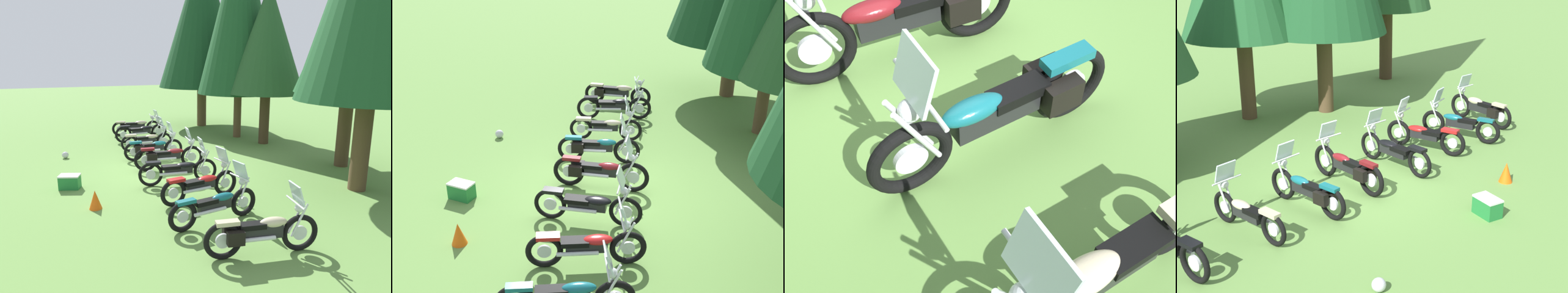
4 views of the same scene
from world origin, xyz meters
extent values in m
plane|color=#608C42|center=(0.00, 0.00, 0.00)|extent=(80.00, 80.00, 0.00)
torus|color=black|center=(-5.80, 1.04, 0.35)|extent=(0.23, 0.72, 0.71)
cylinder|color=silver|center=(-5.80, 1.04, 0.35)|extent=(0.09, 0.27, 0.27)
torus|color=black|center=(-6.06, -0.57, 0.35)|extent=(0.23, 0.72, 0.71)
cylinder|color=silver|center=(-6.06, -0.57, 0.35)|extent=(0.09, 0.27, 0.27)
cube|color=black|center=(-5.93, 0.23, 0.47)|extent=(0.33, 0.83, 0.25)
ellipsoid|color=beige|center=(-5.89, 0.45, 0.62)|extent=(0.34, 0.60, 0.20)
cube|color=black|center=(-5.96, 0.01, 0.59)|extent=(0.32, 0.57, 0.10)
cube|color=beige|center=(-6.04, -0.49, 0.68)|extent=(0.25, 0.46, 0.08)
cylinder|color=silver|center=(-5.88, 0.99, 0.65)|extent=(0.10, 0.34, 0.65)
cylinder|color=silver|center=(-5.73, 0.96, 0.65)|extent=(0.10, 0.34, 0.65)
cylinder|color=silver|center=(-5.82, 0.90, 0.99)|extent=(0.70, 0.15, 0.04)
sphere|color=silver|center=(-5.81, 0.99, 0.87)|extent=(0.19, 0.19, 0.17)
cylinder|color=silver|center=(-5.83, 0.04, 0.37)|extent=(0.21, 0.81, 0.08)
cube|color=black|center=(-6.18, -0.35, 0.45)|extent=(0.19, 0.34, 0.26)
cube|color=black|center=(-5.87, -0.40, 0.45)|extent=(0.19, 0.34, 0.26)
torus|color=black|center=(-4.62, 0.99, 0.37)|extent=(0.15, 0.75, 0.75)
cylinder|color=silver|center=(-4.62, 0.99, 0.37)|extent=(0.07, 0.29, 0.29)
torus|color=black|center=(-4.53, -0.66, 0.37)|extent=(0.15, 0.75, 0.75)
cylinder|color=silver|center=(-4.53, -0.66, 0.37)|extent=(0.07, 0.29, 0.29)
cube|color=black|center=(-4.58, 0.16, 0.47)|extent=(0.28, 0.83, 0.21)
ellipsoid|color=black|center=(-4.59, 0.39, 0.60)|extent=(0.33, 0.60, 0.17)
cube|color=black|center=(-4.56, -0.07, 0.57)|extent=(0.31, 0.56, 0.10)
cube|color=black|center=(-4.53, -0.58, 0.73)|extent=(0.24, 0.45, 0.08)
cylinder|color=silver|center=(-4.71, 0.92, 0.67)|extent=(0.06, 0.34, 0.65)
cylinder|color=silver|center=(-4.53, 0.93, 0.67)|extent=(0.06, 0.34, 0.65)
cylinder|color=silver|center=(-4.62, 0.85, 1.01)|extent=(0.76, 0.08, 0.04)
sphere|color=silver|center=(-4.62, 0.94, 0.89)|extent=(0.18, 0.18, 0.17)
cylinder|color=silver|center=(-4.42, -0.01, 0.39)|extent=(0.13, 0.82, 0.08)
cube|color=silver|center=(-4.62, 0.87, 1.19)|extent=(0.45, 0.18, 0.39)
torus|color=black|center=(-2.87, 0.71, 0.33)|extent=(0.10, 0.67, 0.67)
cylinder|color=silver|center=(-2.87, 0.71, 0.33)|extent=(0.05, 0.26, 0.26)
torus|color=black|center=(-2.88, -0.75, 0.33)|extent=(0.10, 0.67, 0.67)
cylinder|color=silver|center=(-2.88, -0.75, 0.33)|extent=(0.05, 0.26, 0.26)
cube|color=black|center=(-2.88, -0.02, 0.43)|extent=(0.19, 0.72, 0.20)
ellipsoid|color=beige|center=(-2.88, 0.18, 0.55)|extent=(0.24, 0.51, 0.16)
cube|color=black|center=(-2.88, -0.22, 0.52)|extent=(0.22, 0.48, 0.10)
cube|color=beige|center=(-2.88, -0.67, 0.65)|extent=(0.17, 0.44, 0.08)
cylinder|color=silver|center=(-2.94, 0.65, 0.63)|extent=(0.04, 0.34, 0.65)
cylinder|color=silver|center=(-2.80, 0.65, 0.63)|extent=(0.04, 0.34, 0.65)
cylinder|color=silver|center=(-2.87, 0.57, 0.97)|extent=(0.67, 0.04, 0.04)
sphere|color=silver|center=(-2.87, 0.66, 0.85)|extent=(0.17, 0.17, 0.17)
cylinder|color=silver|center=(-2.76, -0.18, 0.35)|extent=(0.08, 0.72, 0.08)
cube|color=silver|center=(-2.87, 0.59, 1.15)|extent=(0.44, 0.15, 0.39)
torus|color=black|center=(-1.39, 0.62, 0.36)|extent=(0.11, 0.71, 0.71)
cylinder|color=silver|center=(-1.39, 0.62, 0.36)|extent=(0.05, 0.27, 0.27)
torus|color=black|center=(-1.41, -0.88, 0.36)|extent=(0.11, 0.71, 0.71)
cylinder|color=silver|center=(-1.41, -0.88, 0.36)|extent=(0.05, 0.27, 0.27)
cube|color=black|center=(-1.40, -0.13, 0.45)|extent=(0.18, 0.75, 0.22)
ellipsoid|color=#14606B|center=(-1.40, 0.08, 0.59)|extent=(0.22, 0.53, 0.17)
cube|color=black|center=(-1.41, -0.34, 0.56)|extent=(0.21, 0.50, 0.10)
cube|color=#14606B|center=(-1.41, -0.80, 0.69)|extent=(0.16, 0.44, 0.08)
cylinder|color=silver|center=(-1.46, 0.56, 0.65)|extent=(0.05, 0.34, 0.65)
cylinder|color=silver|center=(-1.33, 0.56, 0.65)|extent=(0.05, 0.34, 0.65)
cylinder|color=silver|center=(-1.40, 0.48, 0.99)|extent=(0.75, 0.05, 0.04)
sphere|color=silver|center=(-1.39, 0.57, 0.87)|extent=(0.17, 0.17, 0.17)
cylinder|color=silver|center=(-1.30, -0.30, 0.38)|extent=(0.09, 0.75, 0.08)
cube|color=silver|center=(-1.40, 0.50, 1.17)|extent=(0.44, 0.16, 0.39)
cube|color=black|center=(-1.55, -0.68, 0.46)|extent=(0.14, 0.32, 0.26)
cube|color=black|center=(-1.27, -0.68, 0.46)|extent=(0.14, 0.32, 0.26)
torus|color=black|center=(0.11, 0.80, 0.38)|extent=(0.20, 0.78, 0.77)
cylinder|color=silver|center=(0.11, 0.80, 0.38)|extent=(0.08, 0.30, 0.30)
torus|color=black|center=(-0.07, -0.78, 0.38)|extent=(0.20, 0.78, 0.77)
cylinder|color=silver|center=(-0.07, -0.78, 0.38)|extent=(0.08, 0.30, 0.30)
cube|color=black|center=(0.02, 0.01, 0.48)|extent=(0.28, 0.80, 0.22)
ellipsoid|color=maroon|center=(0.05, 0.23, 0.62)|extent=(0.30, 0.58, 0.17)
cube|color=black|center=(0.00, -0.21, 0.59)|extent=(0.28, 0.54, 0.10)
cube|color=maroon|center=(-0.06, -0.70, 0.74)|extent=(0.22, 0.46, 0.08)
cylinder|color=silver|center=(0.04, 0.74, 0.68)|extent=(0.08, 0.34, 0.65)
cylinder|color=silver|center=(0.18, 0.73, 0.68)|extent=(0.08, 0.34, 0.65)
cylinder|color=silver|center=(0.10, 0.66, 1.02)|extent=(0.73, 0.12, 0.04)
sphere|color=silver|center=(0.11, 0.75, 0.90)|extent=(0.19, 0.19, 0.17)
cylinder|color=silver|center=(0.12, -0.18, 0.40)|extent=(0.17, 0.79, 0.08)
cube|color=silver|center=(0.10, 0.68, 1.20)|extent=(0.45, 0.20, 0.39)
cube|color=black|center=(-0.19, -0.56, 0.48)|extent=(0.18, 0.33, 0.26)
cube|color=black|center=(0.10, -0.59, 0.48)|extent=(0.18, 0.33, 0.26)
torus|color=black|center=(1.63, 0.64, 0.36)|extent=(0.18, 0.73, 0.72)
cylinder|color=silver|center=(1.63, 0.64, 0.36)|extent=(0.08, 0.29, 0.28)
torus|color=black|center=(1.45, -1.00, 0.36)|extent=(0.18, 0.73, 0.72)
cylinder|color=silver|center=(1.45, -1.00, 0.36)|extent=(0.08, 0.29, 0.28)
cube|color=black|center=(1.54, -0.18, 0.45)|extent=(0.33, 0.84, 0.20)
ellipsoid|color=black|center=(1.56, 0.05, 0.57)|extent=(0.36, 0.61, 0.16)
cube|color=black|center=(1.51, -0.40, 0.54)|extent=(0.34, 0.57, 0.10)
cube|color=black|center=(1.45, -0.92, 0.70)|extent=(0.27, 0.46, 0.08)
cylinder|color=silver|center=(1.54, 0.59, 0.66)|extent=(0.08, 0.34, 0.65)
cylinder|color=silver|center=(1.71, 0.57, 0.66)|extent=(0.08, 0.34, 0.65)
cylinder|color=silver|center=(1.62, 0.50, 0.99)|extent=(0.74, 0.12, 0.04)
sphere|color=silver|center=(1.63, 0.59, 0.87)|extent=(0.19, 0.19, 0.17)
cylinder|color=silver|center=(1.67, -0.38, 0.38)|extent=(0.17, 0.82, 0.08)
cube|color=silver|center=(1.62, 0.52, 1.17)|extent=(0.45, 0.20, 0.39)
torus|color=black|center=(2.87, 0.71, 0.36)|extent=(0.22, 0.72, 0.71)
cylinder|color=silver|center=(2.87, 0.71, 0.36)|extent=(0.09, 0.27, 0.27)
torus|color=black|center=(3.11, -0.85, 0.36)|extent=(0.22, 0.72, 0.71)
cylinder|color=silver|center=(3.11, -0.85, 0.36)|extent=(0.09, 0.27, 0.27)
cube|color=black|center=(2.99, -0.07, 0.45)|extent=(0.35, 0.81, 0.20)
ellipsoid|color=#B21919|center=(2.96, 0.14, 0.57)|extent=(0.37, 0.59, 0.16)
cube|color=black|center=(3.03, -0.29, 0.54)|extent=(0.35, 0.56, 0.10)
cube|color=#B21919|center=(3.10, -0.77, 0.69)|extent=(0.28, 0.47, 0.08)
cylinder|color=silver|center=(2.80, 0.64, 0.65)|extent=(0.09, 0.34, 0.65)
cylinder|color=silver|center=(2.97, 0.66, 0.65)|extent=(0.09, 0.34, 0.65)
cylinder|color=silver|center=(2.90, 0.57, 0.99)|extent=(0.70, 0.14, 0.04)
sphere|color=silver|center=(2.88, 0.66, 0.87)|extent=(0.19, 0.19, 0.17)
cylinder|color=silver|center=(3.16, -0.22, 0.38)|extent=(0.20, 0.79, 0.08)
cube|color=silver|center=(2.89, 0.59, 1.17)|extent=(0.46, 0.22, 0.39)
torus|color=black|center=(4.25, 0.51, 0.35)|extent=(0.23, 0.71, 0.70)
cylinder|color=silver|center=(4.25, 0.51, 0.35)|extent=(0.09, 0.27, 0.26)
torus|color=black|center=(4.50, -1.10, 0.35)|extent=(0.23, 0.71, 0.70)
cylinder|color=silver|center=(4.50, -1.10, 0.35)|extent=(0.09, 0.27, 0.26)
cube|color=black|center=(4.37, -0.30, 0.45)|extent=(0.30, 0.83, 0.23)
ellipsoid|color=#14606B|center=(4.34, -0.07, 0.59)|extent=(0.31, 0.60, 0.18)
cube|color=black|center=(4.41, -0.52, 0.56)|extent=(0.29, 0.56, 0.10)
cube|color=#14606B|center=(4.49, -1.02, 0.67)|extent=(0.23, 0.46, 0.08)
cylinder|color=silver|center=(4.19, 0.44, 0.65)|extent=(0.10, 0.34, 0.65)
cylinder|color=silver|center=(4.32, 0.46, 0.65)|extent=(0.10, 0.34, 0.65)
cylinder|color=silver|center=(4.27, 0.37, 0.98)|extent=(0.69, 0.15, 0.04)
sphere|color=silver|center=(4.25, 0.46, 0.86)|extent=(0.19, 0.19, 0.17)
cylinder|color=silver|center=(4.51, -0.45, 0.37)|extent=(0.21, 0.81, 0.08)
cube|color=silver|center=(4.26, 0.39, 1.16)|extent=(0.46, 0.22, 0.39)
torus|color=black|center=(6.07, 0.73, 0.37)|extent=(0.23, 0.75, 0.75)
cylinder|color=silver|center=(6.07, 0.73, 0.37)|extent=(0.10, 0.29, 0.29)
torus|color=black|center=(5.82, -0.78, 0.37)|extent=(0.23, 0.75, 0.75)
cylinder|color=silver|center=(5.82, -0.78, 0.37)|extent=(0.10, 0.29, 0.29)
cube|color=black|center=(5.94, -0.02, 0.49)|extent=(0.31, 0.78, 0.26)
ellipsoid|color=beige|center=(5.98, 0.18, 0.65)|extent=(0.31, 0.57, 0.20)
cube|color=black|center=(5.91, -0.23, 0.62)|extent=(0.29, 0.54, 0.10)
cube|color=beige|center=(5.83, -0.71, 0.72)|extent=(0.24, 0.46, 0.08)
cylinder|color=silver|center=(5.99, 0.69, 0.67)|extent=(0.10, 0.34, 0.65)
cylinder|color=silver|center=(6.13, 0.66, 0.67)|extent=(0.10, 0.34, 0.65)
cylinder|color=silver|center=(6.05, 0.60, 1.01)|extent=(0.70, 0.15, 0.04)
sphere|color=silver|center=(6.06, 0.69, 0.89)|extent=(0.20, 0.20, 0.17)
cylinder|color=silver|center=(6.03, -0.21, 0.39)|extent=(0.20, 0.76, 0.08)
cube|color=silver|center=(6.05, 0.62, 1.19)|extent=(0.46, 0.22, 0.39)
cube|color=black|center=(5.71, -0.56, 0.47)|extent=(0.19, 0.34, 0.26)
cube|color=black|center=(5.99, -0.61, 0.47)|extent=(0.19, 0.34, 0.26)
cylinder|color=brown|center=(-7.30, 4.23, 1.08)|extent=(0.51, 0.51, 2.15)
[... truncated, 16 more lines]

